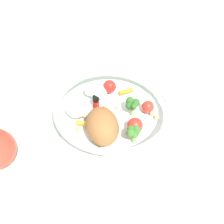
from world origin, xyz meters
TOP-DOWN VIEW (x-y plane):
  - ground_plane at (0.00, 0.00)m, footprint 2.40×2.40m
  - food_container at (-0.01, 0.01)m, footprint 0.25×0.25m
  - folded_napkin at (0.25, -0.07)m, footprint 0.12×0.12m

SIDE VIEW (x-z plane):
  - ground_plane at x=0.00m, z-range 0.00..0.00m
  - folded_napkin at x=0.25m, z-range 0.00..0.01m
  - food_container at x=-0.01m, z-range -0.01..0.06m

